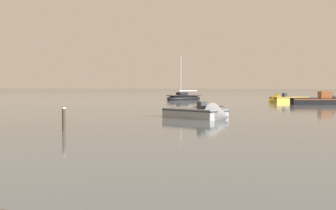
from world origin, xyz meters
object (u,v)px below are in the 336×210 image
at_px(rowboat_moored_1, 208,109).
at_px(sailboat_moored_0, 184,98).
at_px(motorboat_moored_3, 284,100).
at_px(rowboat_moored_2, 304,99).
at_px(mooring_post_left, 64,119).
at_px(motorboat_moored_0, 322,102).
at_px(motorboat_moored_1, 203,115).

distance_m(rowboat_moored_1, sailboat_moored_0, 36.34).
bearing_deg(motorboat_moored_3, rowboat_moored_1, 45.73).
bearing_deg(motorboat_moored_3, rowboat_moored_2, -136.32).
bearing_deg(motorboat_moored_3, sailboat_moored_0, -56.12).
bearing_deg(sailboat_moored_0, mooring_post_left, 45.39).
bearing_deg(rowboat_moored_1, motorboat_moored_0, 4.54).
xyz_separation_m(motorboat_moored_1, rowboat_moored_1, (-4.87, 11.67, -0.12)).
bearing_deg(motorboat_moored_0, mooring_post_left, -123.01).
height_order(motorboat_moored_1, rowboat_moored_1, motorboat_moored_1).
distance_m(sailboat_moored_0, mooring_post_left, 59.10).
bearing_deg(mooring_post_left, motorboat_moored_3, 93.21).
distance_m(rowboat_moored_2, mooring_post_left, 62.40).
height_order(motorboat_moored_0, mooring_post_left, motorboat_moored_0).
relative_size(motorboat_moored_3, mooring_post_left, 4.16).
bearing_deg(mooring_post_left, motorboat_moored_1, 79.58).
relative_size(sailboat_moored_0, rowboat_moored_2, 1.67).
distance_m(rowboat_moored_1, mooring_post_left, 24.13).
bearing_deg(mooring_post_left, motorboat_moored_0, 84.71).
bearing_deg(rowboat_moored_1, motorboat_moored_3, 23.35).
height_order(motorboat_moored_0, rowboat_moored_2, motorboat_moored_0).
relative_size(motorboat_moored_0, motorboat_moored_3, 1.18).
height_order(motorboat_moored_0, rowboat_moored_1, motorboat_moored_0).
distance_m(motorboat_moored_1, motorboat_moored_3, 39.42).
bearing_deg(sailboat_moored_0, rowboat_moored_2, 135.29).
bearing_deg(sailboat_moored_0, motorboat_moored_0, 91.33).
xyz_separation_m(motorboat_moored_0, sailboat_moored_0, (-25.50, 10.74, -0.04)).
relative_size(sailboat_moored_0, motorboat_moored_3, 1.36).
bearing_deg(motorboat_moored_3, mooring_post_left, 48.37).
relative_size(sailboat_moored_0, mooring_post_left, 5.66).
relative_size(motorboat_moored_1, rowboat_moored_1, 1.68).
bearing_deg(rowboat_moored_1, rowboat_moored_2, 22.77).
xyz_separation_m(sailboat_moored_0, mooring_post_left, (21.39, -55.09, 0.27)).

